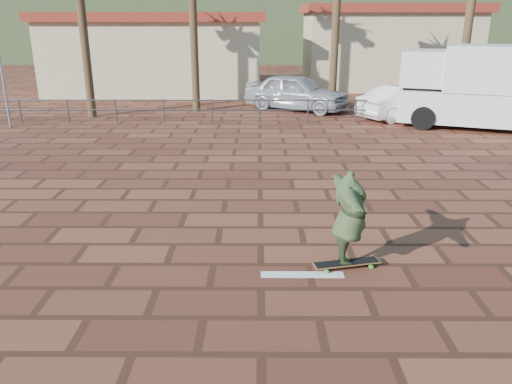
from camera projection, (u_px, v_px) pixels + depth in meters
ground at (261, 245)px, 9.55m from camera, size 120.00×120.00×0.00m
paint_stripe at (302, 275)px, 8.41m from camera, size 1.40×0.22×0.01m
guardrail at (260, 107)px, 20.68m from camera, size 24.06×0.06×1.00m
building_west at (159, 52)px, 29.65m from camera, size 12.60×7.60×4.50m
building_east at (386, 46)px, 31.38m from camera, size 10.60×6.60×5.00m
hill_front at (259, 31)px, 55.86m from camera, size 70.00×18.00×6.00m
hill_back at (81, 21)px, 61.32m from camera, size 35.00×14.00×8.00m
longboard at (347, 263)px, 8.61m from camera, size 1.20×0.51×0.12m
skateboarder at (349, 218)px, 8.34m from camera, size 0.62×2.05×1.65m
campervan at (484, 85)px, 19.45m from camera, size 6.65×4.55×3.18m
car_silver at (297, 92)px, 23.69m from camera, size 5.33×4.20×1.70m
car_white at (405, 103)px, 21.59m from camera, size 4.47×3.32×1.41m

